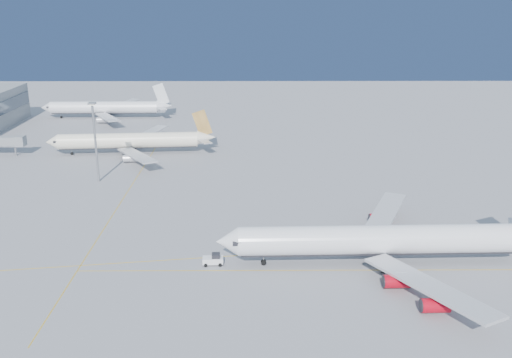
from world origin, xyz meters
name	(u,v)px	position (x,y,z in m)	size (l,w,h in m)	color
ground	(275,242)	(0.00, 0.00, 0.00)	(500.00, 500.00, 0.00)	slate
taxiway_lines	(211,230)	(-14.71, 6.34, 0.01)	(118.86, 140.00, 0.02)	#CF9D0B
airliner_virgin	(385,240)	(21.82, -10.83, 5.08)	(68.20, 61.35, 16.85)	white
airliner_etihad	(132,141)	(-46.53, 74.50, 4.60)	(57.97, 53.39, 15.12)	#EFE6CB
airliner_third	(107,108)	(-69.74, 134.82, 4.73)	(58.15, 53.75, 15.63)	white
pushback_tug	(213,259)	(-13.02, -11.22, 1.09)	(4.28, 2.75, 2.35)	white
light_mast	(95,136)	(-50.44, 43.64, 13.81)	(2.02, 2.02, 23.39)	gray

